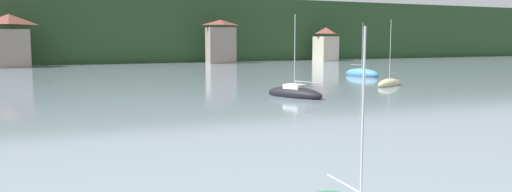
# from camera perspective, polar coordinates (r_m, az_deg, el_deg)

# --- Properties ---
(wooded_hillside) EXTENTS (352.00, 76.48, 29.12)m
(wooded_hillside) POSITION_cam_1_polar(r_m,az_deg,el_deg) (149.33, -19.23, 6.68)
(wooded_hillside) COLOR #264223
(wooded_hillside) RESTS_ON ground_plane
(shore_building_westcentral) EXTENTS (7.06, 5.79, 9.67)m
(shore_building_westcentral) POSITION_cam_1_polar(r_m,az_deg,el_deg) (100.15, -26.69, 5.68)
(shore_building_westcentral) COLOR gray
(shore_building_westcentral) RESTS_ON ground_plane
(shore_building_central) EXTENTS (6.21, 3.44, 9.26)m
(shore_building_central) POSITION_cam_1_polar(r_m,az_deg,el_deg) (105.57, -4.12, 6.27)
(shore_building_central) COLOR gray
(shore_building_central) RESTS_ON ground_plane
(shore_building_eastcentral) EXTENTS (4.48, 5.25, 7.91)m
(shore_building_eastcentral) POSITION_cam_1_polar(r_m,az_deg,el_deg) (118.41, 8.11, 5.94)
(shore_building_eastcentral) COLOR #BCB29E
(shore_building_eastcentral) RESTS_ON ground_plane
(sailboat_far_1) EXTENTS (3.94, 6.22, 7.62)m
(sailboat_far_1) POSITION_cam_1_polar(r_m,az_deg,el_deg) (43.53, 4.49, 0.32)
(sailboat_far_1) COLOR black
(sailboat_far_1) RESTS_ON ground_plane
(sailboat_far_5) EXTENTS (4.98, 3.34, 7.53)m
(sailboat_far_5) POSITION_cam_1_polar(r_m,az_deg,el_deg) (55.77, 15.25, 1.41)
(sailboat_far_5) COLOR #CCBC8E
(sailboat_far_5) RESTS_ON ground_plane
(sailboat_far_7) EXTENTS (2.97, 5.83, 7.82)m
(sailboat_far_7) POSITION_cam_1_polar(r_m,az_deg,el_deg) (69.43, 12.20, 2.54)
(sailboat_far_7) COLOR teal
(sailboat_far_7) RESTS_ON ground_plane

